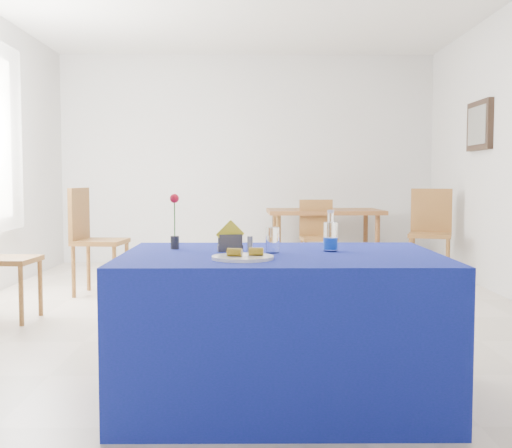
# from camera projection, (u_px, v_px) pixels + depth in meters

# --- Properties ---
(floor) EXTENTS (7.00, 7.00, 0.00)m
(floor) POSITION_uv_depth(u_px,v_px,m) (244.00, 318.00, 5.26)
(floor) COLOR beige
(floor) RESTS_ON ground
(room_shell) EXTENTS (7.00, 7.00, 7.00)m
(room_shell) POSITION_uv_depth(u_px,v_px,m) (244.00, 103.00, 5.14)
(room_shell) COLOR silver
(room_shell) RESTS_ON ground
(picture_frame) EXTENTS (0.06, 0.64, 0.52)m
(picture_frame) POSITION_uv_depth(u_px,v_px,m) (480.00, 126.00, 6.76)
(picture_frame) COLOR black
(picture_frame) RESTS_ON room_shell
(picture_art) EXTENTS (0.02, 0.52, 0.40)m
(picture_art) POSITION_uv_depth(u_px,v_px,m) (477.00, 126.00, 6.76)
(picture_art) COLOR #998C66
(picture_art) RESTS_ON room_shell
(plate) EXTENTS (0.29, 0.29, 0.01)m
(plate) POSITION_uv_depth(u_px,v_px,m) (243.00, 257.00, 3.01)
(plate) COLOR white
(plate) RESTS_ON blue_table
(drinking_glass) EXTENTS (0.07, 0.07, 0.13)m
(drinking_glass) POSITION_uv_depth(u_px,v_px,m) (273.00, 240.00, 3.26)
(drinking_glass) COLOR white
(drinking_glass) RESTS_ON blue_table
(salt_shaker) EXTENTS (0.03, 0.03, 0.08)m
(salt_shaker) POSITION_uv_depth(u_px,v_px,m) (250.00, 244.00, 3.27)
(salt_shaker) COLOR gray
(salt_shaker) RESTS_ON blue_table
(pepper_shaker) EXTENTS (0.03, 0.03, 0.08)m
(pepper_shaker) POSITION_uv_depth(u_px,v_px,m) (238.00, 242.00, 3.39)
(pepper_shaker) COLOR #5D5D61
(pepper_shaker) RESTS_ON blue_table
(blue_table) EXTENTS (1.60, 1.10, 0.76)m
(blue_table) POSITION_uv_depth(u_px,v_px,m) (281.00, 327.00, 3.27)
(blue_table) COLOR navy
(blue_table) RESTS_ON floor
(water_bottle) EXTENTS (0.08, 0.08, 0.21)m
(water_bottle) POSITION_uv_depth(u_px,v_px,m) (330.00, 238.00, 3.34)
(water_bottle) COLOR white
(water_bottle) RESTS_ON blue_table
(napkin_holder) EXTENTS (0.15, 0.08, 0.16)m
(napkin_holder) POSITION_uv_depth(u_px,v_px,m) (230.00, 242.00, 3.33)
(napkin_holder) COLOR #35363A
(napkin_holder) RESTS_ON blue_table
(rose_vase) EXTENTS (0.05, 0.05, 0.30)m
(rose_vase) POSITION_uv_depth(u_px,v_px,m) (175.00, 222.00, 3.44)
(rose_vase) COLOR #232328
(rose_vase) RESTS_ON blue_table
(oak_table) EXTENTS (1.44, 0.95, 0.76)m
(oak_table) POSITION_uv_depth(u_px,v_px,m) (324.00, 216.00, 8.05)
(oak_table) COLOR brown
(oak_table) RESTS_ON floor
(chair_bg_left) EXTENTS (0.42, 0.42, 0.89)m
(chair_bg_left) POSITION_uv_depth(u_px,v_px,m) (317.00, 232.00, 7.59)
(chair_bg_left) COLOR olive
(chair_bg_left) RESTS_ON floor
(chair_bg_right) EXTENTS (0.58, 0.58, 1.03)m
(chair_bg_right) POSITION_uv_depth(u_px,v_px,m) (431.00, 227.00, 7.28)
(chair_bg_right) COLOR olive
(chair_bg_right) RESTS_ON floor
(chair_win_b) EXTENTS (0.52, 0.52, 1.05)m
(chair_win_b) POSITION_uv_depth(u_px,v_px,m) (91.00, 233.00, 6.30)
(chair_win_b) COLOR olive
(chair_win_b) RESTS_ON floor
(banana_pieces) EXTENTS (0.17, 0.07, 0.04)m
(banana_pieces) POSITION_uv_depth(u_px,v_px,m) (246.00, 252.00, 3.00)
(banana_pieces) COLOR gold
(banana_pieces) RESTS_ON plate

